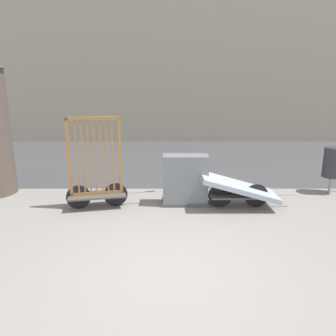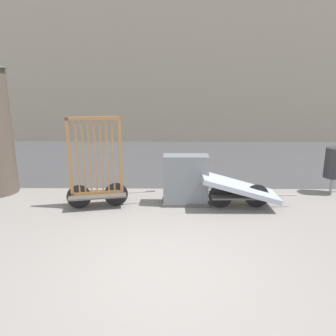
{
  "view_description": "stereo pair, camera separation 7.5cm",
  "coord_description": "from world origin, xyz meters",
  "px_view_note": "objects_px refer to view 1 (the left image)",
  "views": [
    {
      "loc": [
        0.01,
        -4.49,
        2.86
      ],
      "look_at": [
        0.0,
        2.68,
        0.95
      ],
      "focal_mm": 35.0,
      "sensor_mm": 36.0,
      "label": 1
    },
    {
      "loc": [
        0.08,
        -4.49,
        2.86
      ],
      "look_at": [
        0.0,
        2.68,
        0.95
      ],
      "focal_mm": 35.0,
      "sensor_mm": 36.0,
      "label": 2
    }
  ],
  "objects_px": {
    "bike_cart_with_mattress": "(239,189)",
    "trash_bin": "(333,163)",
    "utility_cabinet": "(185,182)",
    "bike_cart_with_bedframe": "(97,176)"
  },
  "relations": [
    {
      "from": "bike_cart_with_mattress",
      "to": "trash_bin",
      "type": "height_order",
      "value": "trash_bin"
    },
    {
      "from": "trash_bin",
      "to": "utility_cabinet",
      "type": "bearing_deg",
      "value": -168.29
    },
    {
      "from": "bike_cart_with_bedframe",
      "to": "trash_bin",
      "type": "height_order",
      "value": "bike_cart_with_bedframe"
    },
    {
      "from": "bike_cart_with_bedframe",
      "to": "trash_bin",
      "type": "xyz_separation_m",
      "value": [
        5.88,
        1.01,
        0.08
      ]
    },
    {
      "from": "bike_cart_with_mattress",
      "to": "utility_cabinet",
      "type": "distance_m",
      "value": 1.25
    },
    {
      "from": "bike_cart_with_bedframe",
      "to": "bike_cart_with_mattress",
      "type": "bearing_deg",
      "value": -11.86
    },
    {
      "from": "bike_cart_with_bedframe",
      "to": "utility_cabinet",
      "type": "bearing_deg",
      "value": -5.89
    },
    {
      "from": "bike_cart_with_mattress",
      "to": "bike_cart_with_bedframe",
      "type": "bearing_deg",
      "value": 178.82
    },
    {
      "from": "bike_cart_with_bedframe",
      "to": "utility_cabinet",
      "type": "relative_size",
      "value": 1.76
    },
    {
      "from": "bike_cart_with_mattress",
      "to": "utility_cabinet",
      "type": "bearing_deg",
      "value": 168.94
    }
  ]
}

